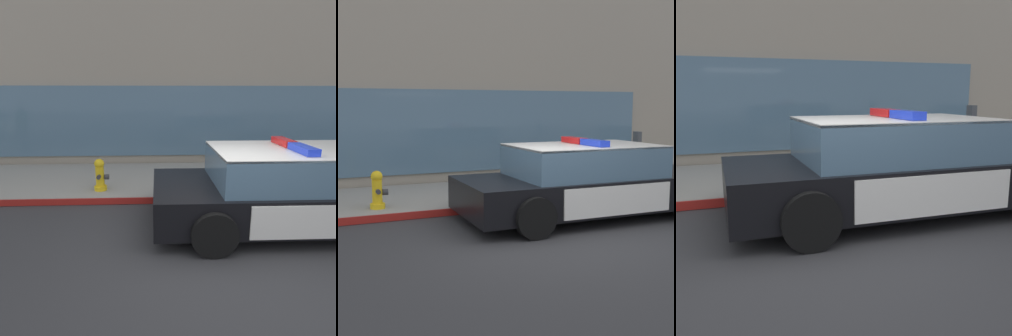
# 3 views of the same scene
# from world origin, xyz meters

# --- Properties ---
(ground) EXTENTS (48.00, 48.00, 0.00)m
(ground) POSITION_xyz_m (0.00, 0.00, 0.00)
(ground) COLOR #303033
(sidewalk) EXTENTS (48.00, 3.07, 0.15)m
(sidewalk) POSITION_xyz_m (0.00, 3.52, 0.07)
(sidewalk) COLOR gray
(sidewalk) RESTS_ON ground
(curb_red_paint) EXTENTS (28.80, 0.04, 0.14)m
(curb_red_paint) POSITION_xyz_m (0.00, 1.97, 0.08)
(curb_red_paint) COLOR maroon
(curb_red_paint) RESTS_ON ground
(storefront_building) EXTENTS (21.57, 10.64, 9.45)m
(storefront_building) POSITION_xyz_m (1.70, 10.38, 4.73)
(storefront_building) COLOR gray
(storefront_building) RESTS_ON ground
(police_cruiser) EXTENTS (5.10, 2.20, 1.49)m
(police_cruiser) POSITION_xyz_m (1.42, 0.89, 0.68)
(police_cruiser) COLOR black
(police_cruiser) RESTS_ON ground
(fire_hydrant) EXTENTS (0.34, 0.39, 0.73)m
(fire_hydrant) POSITION_xyz_m (-2.28, 2.49, 0.50)
(fire_hydrant) COLOR gold
(fire_hydrant) RESTS_ON sidewalk
(parking_meter) EXTENTS (0.12, 0.18, 1.34)m
(parking_meter) POSITION_xyz_m (3.77, 2.48, 1.08)
(parking_meter) COLOR slate
(parking_meter) RESTS_ON sidewalk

